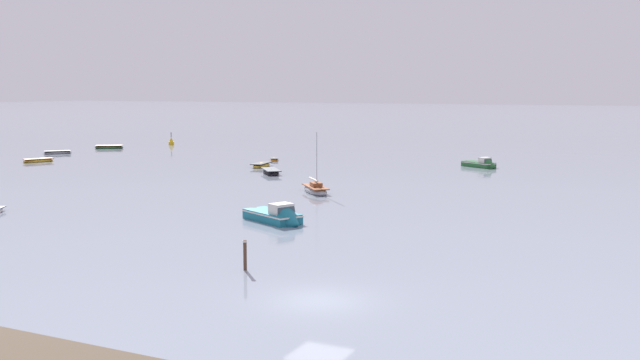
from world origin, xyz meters
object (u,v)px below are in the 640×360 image
motorboat_moored_0 (483,165)px  rowboat_moored_4 (38,161)px  motorboat_moored_4 (279,218)px  mooring_post_right (245,256)px  rowboat_moored_0 (274,159)px  rowboat_moored_8 (261,165)px  rowboat_moored_3 (271,172)px  rowboat_moored_2 (58,153)px  channel_buoy (171,142)px  sailboat_moored_0 (315,190)px  rowboat_moored_6 (109,147)px

motorboat_moored_0 → rowboat_moored_4: bearing=-131.6°
motorboat_moored_4 → mooring_post_right: mooring_post_right is taller
rowboat_moored_0 → rowboat_moored_8: bearing=167.9°
motorboat_moored_0 → rowboat_moored_3: size_ratio=1.13×
rowboat_moored_2 → channel_buoy: (4.32, 21.08, 0.29)m
sailboat_moored_0 → rowboat_moored_6: sailboat_moored_0 is taller
rowboat_moored_4 → mooring_post_right: (53.78, -36.37, 0.59)m
rowboat_moored_3 → rowboat_moored_6: size_ratio=0.98×
mooring_post_right → sailboat_moored_0: bearing=108.8°
rowboat_moored_3 → mooring_post_right: bearing=-13.0°
rowboat_moored_4 → sailboat_moored_0: bearing=-79.5°
sailboat_moored_0 → channel_buoy: size_ratio=2.53×
rowboat_moored_3 → channel_buoy: 46.36m
rowboat_moored_2 → rowboat_moored_4: size_ratio=0.92×
rowboat_moored_6 → rowboat_moored_8: 37.65m
rowboat_moored_3 → rowboat_moored_8: rowboat_moored_3 is taller
rowboat_moored_3 → rowboat_moored_4: size_ratio=1.08×
channel_buoy → mooring_post_right: bearing=-50.2°
rowboat_moored_4 → rowboat_moored_6: 21.34m
mooring_post_right → rowboat_moored_3: bearing=117.9°
rowboat_moored_8 → mooring_post_right: bearing=-159.6°
motorboat_moored_0 → rowboat_moored_4: motorboat_moored_0 is taller
rowboat_moored_0 → rowboat_moored_6: 33.32m
sailboat_moored_0 → rowboat_moored_4: bearing=-143.3°
rowboat_moored_2 → mooring_post_right: size_ratio=2.16×
rowboat_moored_2 → motorboat_moored_0: bearing=138.3°
rowboat_moored_0 → rowboat_moored_6: size_ratio=0.67×
motorboat_moored_4 → channel_buoy: channel_buoy is taller
rowboat_moored_4 → rowboat_moored_6: bearing=39.8°
rowboat_moored_0 → rowboat_moored_2: bearing=68.9°
sailboat_moored_0 → rowboat_moored_6: 58.98m
sailboat_moored_0 → rowboat_moored_0: size_ratio=1.89×
rowboat_moored_0 → motorboat_moored_4: (22.44, -39.07, 0.20)m
motorboat_moored_4 → channel_buoy: 75.01m
rowboat_moored_4 → channel_buoy: channel_buoy is taller
channel_buoy → rowboat_moored_0: bearing=-28.6°
rowboat_moored_4 → rowboat_moored_3: bearing=-64.9°
rowboat_moored_4 → motorboat_moored_4: size_ratio=0.71×
motorboat_moored_4 → channel_buoy: bearing=158.9°
rowboat_moored_6 → rowboat_moored_8: size_ratio=1.04×
rowboat_moored_4 → rowboat_moored_8: (28.95, 7.57, 0.01)m
rowboat_moored_4 → mooring_post_right: mooring_post_right is taller
rowboat_moored_2 → rowboat_moored_4: 11.86m
sailboat_moored_0 → rowboat_moored_0: 30.40m
motorboat_moored_0 → motorboat_moored_4: 42.57m
rowboat_moored_0 → channel_buoy: channel_buoy is taller
rowboat_moored_4 → channel_buoy: size_ratio=1.81×
rowboat_moored_0 → sailboat_moored_0: bearing=-173.8°
rowboat_moored_2 → rowboat_moored_6: size_ratio=0.84×
rowboat_moored_6 → rowboat_moored_8: (35.42, -12.77, -0.01)m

